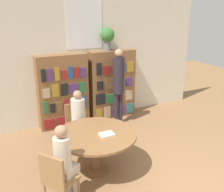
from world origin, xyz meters
TOP-DOWN VIEW (x-y plane):
  - wall_back at (0.00, 3.33)m, footprint 6.40×0.07m
  - bookshelf_left at (-0.65, 3.13)m, footprint 1.18×0.34m
  - bookshelf_right at (0.65, 3.13)m, footprint 1.18×0.34m
  - flower_vase at (0.53, 3.14)m, footprint 0.33×0.33m
  - reading_table at (-0.71, 1.05)m, footprint 1.39×1.39m
  - chair_near_camera at (-1.55, 0.44)m, footprint 0.56×0.56m
  - chair_left_side at (-0.70, 2.08)m, footprint 0.40×0.40m
  - seated_reader_left at (-0.70, 1.90)m, footprint 0.27×0.38m
  - seated_reader_right at (-1.40, 0.55)m, footprint 0.40×0.38m
  - librarian_standing at (0.56, 2.63)m, footprint 0.27×0.54m
  - open_book_on_table at (-0.57, 0.90)m, footprint 0.24×0.18m

SIDE VIEW (x-z plane):
  - chair_near_camera at x=-1.55m, z-range 0.05..0.93m
  - chair_left_side at x=-0.70m, z-range 0.05..0.93m
  - reading_table at x=-0.71m, z-range 0.26..0.98m
  - seated_reader_right at x=-1.40m, z-range 0.08..1.31m
  - seated_reader_left at x=-0.70m, z-range 0.08..1.31m
  - open_book_on_table at x=-0.57m, z-range 0.72..0.75m
  - bookshelf_right at x=0.65m, z-range 0.00..1.73m
  - bookshelf_left at x=-0.65m, z-range 0.00..1.73m
  - librarian_standing at x=0.56m, z-range 0.20..2.04m
  - wall_back at x=0.00m, z-range 0.01..3.01m
  - flower_vase at x=0.53m, z-range 1.81..2.35m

